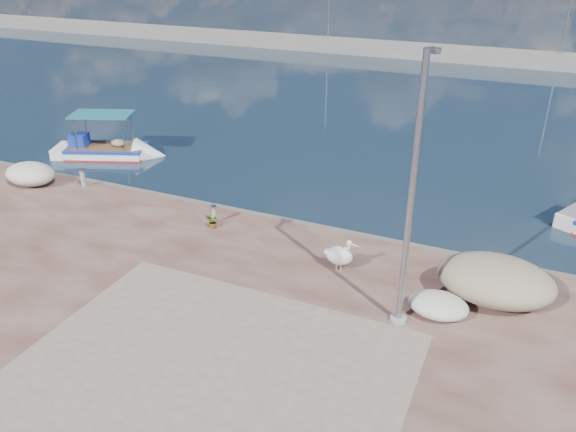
{
  "coord_description": "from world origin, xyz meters",
  "views": [
    {
      "loc": [
        6.78,
        -11.43,
        9.54
      ],
      "look_at": [
        0.0,
        3.8,
        1.3
      ],
      "focal_mm": 35.0,
      "sensor_mm": 36.0,
      "label": 1
    }
  ],
  "objects_px": {
    "pelican": "(340,255)",
    "boat_left": "(106,152)",
    "lamp_post": "(410,207)",
    "bollard_near": "(214,214)"
  },
  "relations": [
    {
      "from": "boat_left",
      "to": "bollard_near",
      "type": "relative_size",
      "value": 8.16
    },
    {
      "from": "boat_left",
      "to": "pelican",
      "type": "height_order",
      "value": "boat_left"
    },
    {
      "from": "boat_left",
      "to": "lamp_post",
      "type": "relative_size",
      "value": 0.77
    },
    {
      "from": "pelican",
      "to": "bollard_near",
      "type": "xyz_separation_m",
      "value": [
        -5.09,
        1.19,
        -0.15
      ]
    },
    {
      "from": "boat_left",
      "to": "bollard_near",
      "type": "xyz_separation_m",
      "value": [
        9.07,
        -4.93,
        0.67
      ]
    },
    {
      "from": "pelican",
      "to": "lamp_post",
      "type": "xyz_separation_m",
      "value": [
        2.27,
        -1.74,
        2.79
      ]
    },
    {
      "from": "pelican",
      "to": "bollard_near",
      "type": "bearing_deg",
      "value": 169.49
    },
    {
      "from": "pelican",
      "to": "lamp_post",
      "type": "height_order",
      "value": "lamp_post"
    },
    {
      "from": "boat_left",
      "to": "lamp_post",
      "type": "xyz_separation_m",
      "value": [
        16.43,
        -7.86,
        3.6
      ]
    },
    {
      "from": "pelican",
      "to": "boat_left",
      "type": "bearing_deg",
      "value": 159.26
    }
  ]
}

